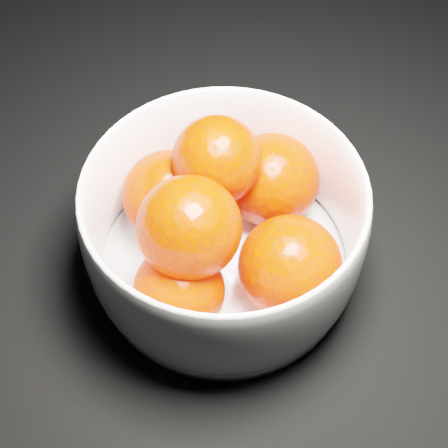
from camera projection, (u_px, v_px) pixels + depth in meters
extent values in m
cylinder|color=white|center=(224.00, 261.00, 0.54)|extent=(0.21, 0.21, 0.01)
sphere|color=#F42000|center=(272.00, 180.00, 0.53)|extent=(0.08, 0.08, 0.08)
sphere|color=#F42000|center=(169.00, 196.00, 0.52)|extent=(0.08, 0.08, 0.08)
sphere|color=#F42000|center=(179.00, 290.00, 0.47)|extent=(0.07, 0.07, 0.07)
sphere|color=#F42000|center=(290.00, 267.00, 0.48)|extent=(0.08, 0.08, 0.08)
sphere|color=#F42000|center=(217.00, 160.00, 0.49)|extent=(0.07, 0.07, 0.07)
sphere|color=#F42000|center=(189.00, 228.00, 0.45)|extent=(0.08, 0.08, 0.08)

